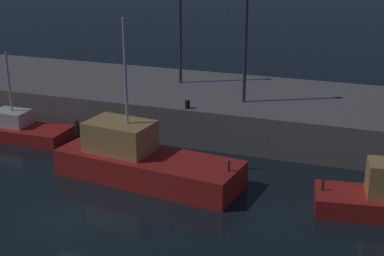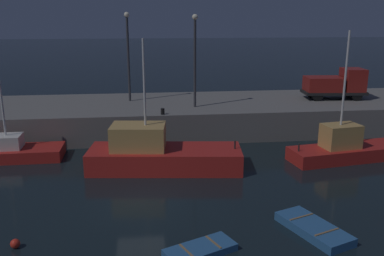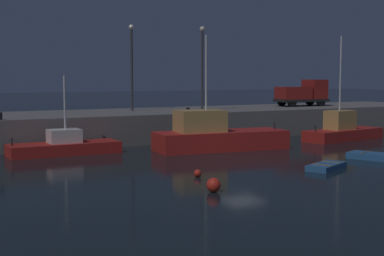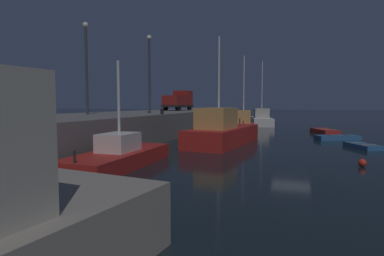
% 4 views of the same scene
% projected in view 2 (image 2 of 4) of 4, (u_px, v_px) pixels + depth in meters
% --- Properties ---
extents(ground_plane, '(320.00, 320.00, 0.00)m').
position_uv_depth(ground_plane, '(140.00, 205.00, 20.99)').
color(ground_plane, black).
extents(pier_quay, '(60.72, 9.38, 2.25)m').
position_uv_depth(pier_quay, '(140.00, 117.00, 34.61)').
color(pier_quay, slate).
rests_on(pier_quay, ground).
extents(fishing_boat_white, '(9.60, 4.14, 7.95)m').
position_uv_depth(fishing_boat_white, '(159.00, 154.00, 25.73)').
color(fishing_boat_white, red).
rests_on(fishing_boat_white, ground).
extents(fishing_boat_orange, '(7.88, 3.44, 8.34)m').
position_uv_depth(fishing_boat_orange, '(344.00, 148.00, 27.47)').
color(fishing_boat_orange, red).
rests_on(fishing_boat_orange, ground).
extents(fishing_trawler_green, '(7.26, 2.53, 5.19)m').
position_uv_depth(fishing_trawler_green, '(6.00, 152.00, 27.57)').
color(fishing_trawler_green, red).
rests_on(fishing_trawler_green, ground).
extents(rowboat_white_mid, '(2.65, 3.81, 0.43)m').
position_uv_depth(rowboat_white_mid, '(313.00, 229.00, 18.30)').
color(rowboat_white_mid, '#2D6099').
rests_on(rowboat_white_mid, ground).
extents(dinghy_red_small, '(3.11, 2.29, 0.34)m').
position_uv_depth(dinghy_red_small, '(200.00, 250.00, 16.70)').
color(dinghy_red_small, '#2D6099').
rests_on(dinghy_red_small, ground).
extents(mooring_buoy_mid, '(0.39, 0.39, 0.39)m').
position_uv_depth(mooring_buoy_mid, '(15.00, 244.00, 17.09)').
color(mooring_buoy_mid, red).
rests_on(mooring_buoy_mid, ground).
extents(lamp_post_west, '(0.44, 0.44, 7.23)m').
position_uv_depth(lamp_post_west, '(128.00, 49.00, 34.17)').
color(lamp_post_west, '#38383D').
rests_on(lamp_post_west, pier_quay).
extents(lamp_post_east, '(0.44, 0.44, 7.06)m').
position_uv_depth(lamp_post_east, '(195.00, 53.00, 31.89)').
color(lamp_post_east, '#38383D').
rests_on(lamp_post_east, pier_quay).
extents(utility_truck, '(5.39, 2.60, 2.60)m').
position_uv_depth(utility_truck, '(336.00, 84.00, 35.82)').
color(utility_truck, black).
rests_on(utility_truck, pier_quay).
extents(bollard_central, '(0.28, 0.28, 0.46)m').
position_uv_depth(bollard_central, '(163.00, 111.00, 30.34)').
color(bollard_central, black).
rests_on(bollard_central, pier_quay).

